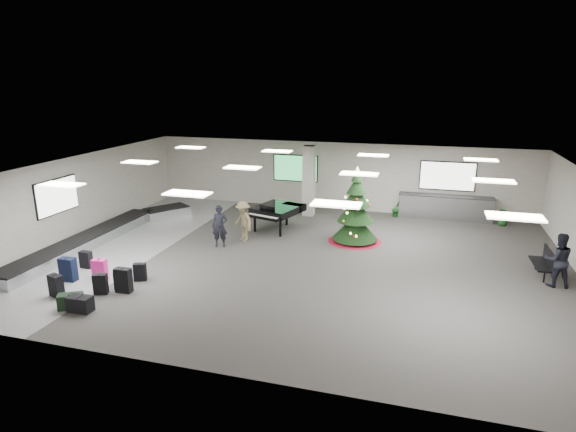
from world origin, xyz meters
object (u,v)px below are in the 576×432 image
(christmas_tree, at_px, (356,216))
(bench, at_px, (545,261))
(baggage_carousel, at_px, (103,235))
(traveler_b, at_px, (243,221))
(potted_plant_left, at_px, (397,208))
(potted_plant_right, at_px, (503,217))
(pink_suitcase, at_px, (100,270))
(service_counter, at_px, (445,207))
(traveler_bench, at_px, (558,260))
(traveler_a, at_px, (220,226))
(grand_piano, at_px, (276,210))

(christmas_tree, relative_size, bench, 2.10)
(baggage_carousel, xyz_separation_m, traveler_b, (5.26, 1.48, 0.57))
(traveler_b, height_order, potted_plant_left, traveler_b)
(baggage_carousel, xyz_separation_m, potted_plant_right, (15.21, 6.37, 0.17))
(pink_suitcase, xyz_separation_m, bench, (13.38, 4.19, 0.16))
(service_counter, xyz_separation_m, potted_plant_right, (2.37, -0.36, -0.16))
(service_counter, distance_m, christmas_tree, 5.40)
(christmas_tree, distance_m, traveler_bench, 6.92)
(traveler_b, bearing_deg, traveler_a, -87.51)
(traveler_a, height_order, traveler_b, traveler_a)
(grand_piano, relative_size, traveler_b, 1.54)
(bench, relative_size, potted_plant_left, 1.78)
(baggage_carousel, relative_size, bench, 6.92)
(service_counter, bearing_deg, traveler_b, -145.24)
(potted_plant_left, bearing_deg, christmas_tree, -108.53)
(grand_piano, relative_size, bench, 1.72)
(traveler_a, bearing_deg, christmas_tree, 7.81)
(pink_suitcase, relative_size, potted_plant_right, 0.90)
(christmas_tree, bearing_deg, potted_plant_left, 71.47)
(christmas_tree, bearing_deg, service_counter, 50.75)
(traveler_b, bearing_deg, baggage_carousel, -129.40)
(pink_suitcase, bearing_deg, potted_plant_right, 29.05)
(traveler_a, relative_size, potted_plant_right, 2.05)
(baggage_carousel, relative_size, potted_plant_right, 12.61)
(traveler_bench, bearing_deg, bench, -83.05)
(potted_plant_right, bearing_deg, traveler_a, -151.12)
(traveler_a, distance_m, traveler_b, 1.08)
(service_counter, xyz_separation_m, traveler_a, (-8.15, -6.16, 0.24))
(bench, relative_size, traveler_b, 0.90)
(traveler_a, distance_m, potted_plant_left, 8.51)
(traveler_bench, bearing_deg, traveler_b, -13.36)
(traveler_a, distance_m, traveler_bench, 11.22)
(bench, xyz_separation_m, traveler_bench, (0.17, -0.75, 0.34))
(traveler_b, bearing_deg, potted_plant_right, 61.14)
(traveler_a, bearing_deg, service_counter, 22.06)
(traveler_b, bearing_deg, traveler_bench, 27.51)
(service_counter, bearing_deg, potted_plant_right, -8.60)
(traveler_a, bearing_deg, grand_piano, 46.16)
(bench, distance_m, traveler_bench, 0.84)
(service_counter, bearing_deg, traveler_a, -142.91)
(bench, distance_m, traveler_a, 11.05)
(pink_suitcase, xyz_separation_m, traveler_b, (2.92, 4.83, 0.44))
(pink_suitcase, relative_size, traveler_b, 0.45)
(christmas_tree, height_order, traveler_a, christmas_tree)
(pink_suitcase, bearing_deg, traveler_a, 51.10)
(pink_suitcase, relative_size, traveler_a, 0.44)
(service_counter, distance_m, pink_suitcase, 14.56)
(pink_suitcase, bearing_deg, traveler_b, 50.81)
(baggage_carousel, relative_size, potted_plant_left, 12.34)
(potted_plant_right, bearing_deg, pink_suitcase, -142.93)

